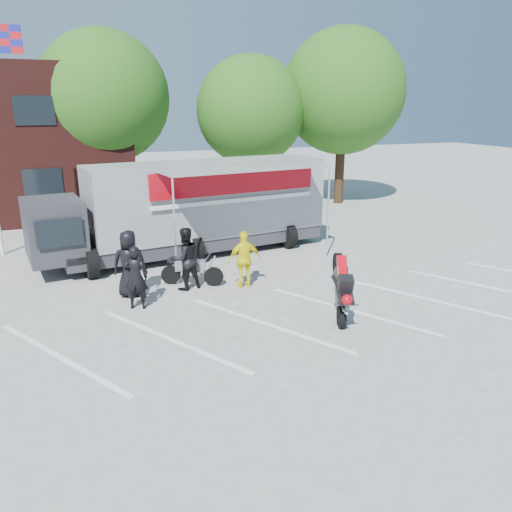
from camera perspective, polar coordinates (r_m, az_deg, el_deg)
ground at (r=11.60m, az=2.15°, el=-9.81°), size 100.00×100.00×0.00m
parking_bay_lines at (r=12.43m, az=0.33°, el=-7.86°), size 18.09×13.33×0.01m
tree_left at (r=25.61m, az=-17.01°, el=16.95°), size 6.12×6.12×8.64m
tree_mid at (r=26.16m, az=-0.62°, el=16.26°), size 5.44×5.44×7.68m
tree_right at (r=27.87m, az=9.94°, el=17.98°), size 6.46×6.46×9.12m
transporter_truck at (r=18.46m, az=-6.70°, el=0.35°), size 10.94×6.37×3.29m
parked_motorcycle at (r=15.24m, az=-7.27°, el=-3.26°), size 2.01×1.47×1.01m
stunt_bike_rider at (r=13.02m, az=9.16°, el=-6.92°), size 1.24×1.76×1.88m
spectator_leather_a at (r=14.37m, az=-14.24°, el=-0.87°), size 1.06×0.82×1.92m
spectator_leather_b at (r=13.50m, az=-13.59°, el=-2.40°), size 0.73×0.60×1.73m
spectator_leather_c at (r=14.64m, az=-8.11°, el=-0.31°), size 1.05×0.91×1.85m
spectator_hivis at (r=14.67m, az=-1.31°, el=-0.40°), size 1.02×0.47×1.71m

